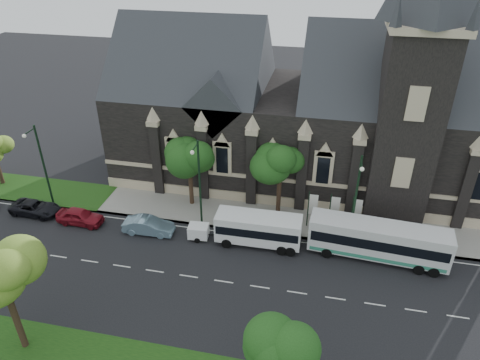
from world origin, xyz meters
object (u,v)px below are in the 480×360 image
(sedan, at_px, (149,226))
(car_far_red, at_px, (80,216))
(banner_flag_left, at_px, (311,207))
(box_trailer, at_px, (199,231))
(tour_coach, at_px, (378,240))
(street_lamp_far, at_px, (42,163))
(banner_flag_right, at_px, (355,212))
(tree_park_near, at_px, (6,273))
(tree_walk_left, at_px, (192,154))
(car_far_black, at_px, (35,208))
(tree_walk_right, at_px, (283,163))
(tree_park_east, at_px, (289,350))
(street_lamp_near, at_px, (356,197))
(shuttle_bus, at_px, (259,228))
(street_lamp_mid, at_px, (199,180))
(banner_flag_center, at_px, (333,209))

(sedan, xyz_separation_m, car_far_red, (-7.09, 0.05, -0.01))
(banner_flag_left, relative_size, box_trailer, 1.49)
(tour_coach, relative_size, box_trailer, 4.41)
(street_lamp_far, distance_m, banner_flag_right, 30.47)
(tree_park_near, height_order, tree_walk_left, tree_park_near)
(banner_flag_left, distance_m, car_far_black, 27.42)
(tree_walk_right, bearing_deg, tree_park_east, -81.58)
(tree_park_east, relative_size, tour_coach, 0.53)
(street_lamp_near, bearing_deg, banner_flag_left, 152.82)
(tree_walk_right, relative_size, banner_flag_left, 1.95)
(tree_park_east, bearing_deg, street_lamp_far, 147.90)
(tour_coach, relative_size, shuttle_bus, 1.54)
(street_lamp_mid, relative_size, banner_flag_right, 2.25)
(street_lamp_mid, relative_size, banner_flag_left, 2.25)
(street_lamp_far, bearing_deg, tree_park_east, -32.10)
(banner_flag_right, xyz_separation_m, box_trailer, (-13.93, -3.88, -1.58))
(sedan, bearing_deg, shuttle_bus, -89.00)
(tree_park_east, bearing_deg, banner_flag_center, 83.43)
(banner_flag_right, xyz_separation_m, sedan, (-18.78, -4.05, -1.59))
(tree_park_near, height_order, street_lamp_far, street_lamp_far)
(street_lamp_far, distance_m, banner_flag_center, 28.48)
(tree_park_near, bearing_deg, street_lamp_far, 117.42)
(tree_park_near, distance_m, tour_coach, 28.45)
(tree_park_near, bearing_deg, box_trailer, 59.67)
(box_trailer, bearing_deg, shuttle_bus, -0.11)
(banner_flag_left, xyz_separation_m, car_far_black, (-27.15, -3.45, -1.69))
(tree_park_east, xyz_separation_m, tree_walk_left, (-11.97, 20.03, 1.12))
(car_far_black, bearing_deg, tree_walk_right, -76.27)
(shuttle_bus, bearing_deg, banner_flag_center, 27.76)
(banner_flag_center, xyz_separation_m, car_far_red, (-23.87, -4.00, -1.60))
(tree_park_east, xyz_separation_m, shuttle_bus, (-4.29, 14.87, -2.91))
(street_lamp_far, distance_m, banner_flag_left, 26.50)
(tree_park_near, xyz_separation_m, sedan, (3.28, 13.72, -5.63))
(tour_coach, relative_size, car_far_red, 2.58)
(street_lamp_near, relative_size, street_lamp_mid, 1.00)
(shuttle_bus, bearing_deg, tour_coach, 0.56)
(tree_park_near, distance_m, tree_park_east, 18.04)
(banner_flag_left, height_order, sedan, banner_flag_left)
(street_lamp_near, xyz_separation_m, street_lamp_far, (-30.00, 0.00, 0.00))
(tree_park_east, bearing_deg, banner_flag_right, 77.35)
(street_lamp_near, relative_size, street_lamp_far, 1.00)
(street_lamp_near, height_order, tour_coach, street_lamp_near)
(tree_walk_right, relative_size, car_far_red, 1.70)
(street_lamp_mid, height_order, tour_coach, street_lamp_mid)
(street_lamp_near, relative_size, car_far_black, 1.81)
(shuttle_bus, xyz_separation_m, sedan, (-10.38, -0.59, -0.92))
(street_lamp_mid, bearing_deg, sedan, -154.53)
(banner_flag_left, bearing_deg, street_lamp_mid, -169.50)
(street_lamp_near, height_order, street_lamp_mid, same)
(street_lamp_near, relative_size, sedan, 1.88)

